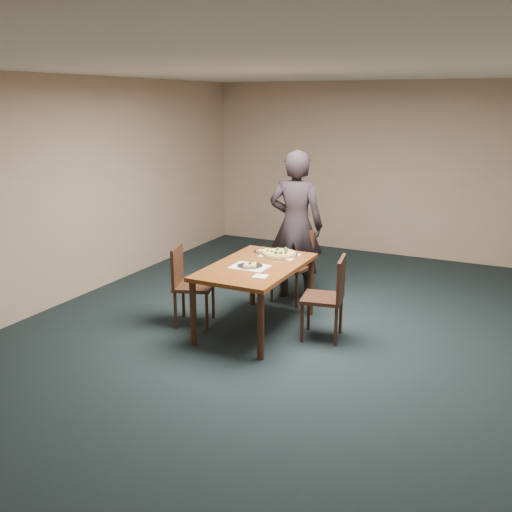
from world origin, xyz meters
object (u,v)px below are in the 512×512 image
at_px(pizza_pan, 280,253).
at_px(chair_far, 295,261).
at_px(chair_left, 187,280).
at_px(slice_plate_far, 265,251).
at_px(slice_plate_near, 250,265).
at_px(dining_table, 256,273).
at_px(diner, 296,225).
at_px(chair_right, 330,293).

bearing_deg(pizza_pan, chair_far, 95.64).
bearing_deg(chair_left, slice_plate_far, -60.21).
bearing_deg(slice_plate_near, pizza_pan, 79.98).
bearing_deg(dining_table, diner, 91.14).
bearing_deg(chair_right, pizza_pan, -126.72).
relative_size(chair_right, slice_plate_far, 3.25).
bearing_deg(chair_far, chair_right, -42.83).
xyz_separation_m(dining_table, chair_right, (0.83, 0.10, -0.14)).
bearing_deg(chair_far, slice_plate_far, -96.93).
distance_m(chair_right, pizza_pan, 0.88).
height_order(dining_table, diner, diner).
relative_size(dining_table, slice_plate_near, 5.36).
distance_m(dining_table, chair_far, 1.11).
bearing_deg(chair_left, chair_far, -50.27).
height_order(chair_far, chair_left, same).
bearing_deg(chair_left, pizza_pan, -70.63).
bearing_deg(chair_far, slice_plate_near, -83.83).
xyz_separation_m(dining_table, diner, (-0.02, 1.20, 0.30)).
distance_m(chair_far, chair_left, 1.52).
height_order(chair_far, diner, diner).
relative_size(dining_table, chair_far, 1.65).
relative_size(chair_right, slice_plate_near, 3.25).
xyz_separation_m(chair_left, slice_plate_far, (0.64, 0.73, 0.25)).
bearing_deg(dining_table, pizza_pan, 81.25).
bearing_deg(chair_left, diner, -47.32).
relative_size(chair_right, diner, 0.48).
height_order(pizza_pan, slice_plate_near, pizza_pan).
relative_size(slice_plate_near, slice_plate_far, 1.00).
height_order(pizza_pan, slice_plate_far, pizza_pan).
distance_m(chair_left, slice_plate_far, 1.00).
bearing_deg(chair_right, dining_table, -93.17).
bearing_deg(chair_right, slice_plate_near, -87.23).
distance_m(chair_right, slice_plate_far, 1.09).
bearing_deg(pizza_pan, slice_plate_near, -100.02).
height_order(dining_table, chair_left, chair_left).
distance_m(chair_far, chair_right, 1.29).
bearing_deg(chair_left, dining_table, -94.91).
relative_size(chair_far, diner, 0.48).
bearing_deg(slice_plate_far, chair_far, 75.01).
xyz_separation_m(chair_far, diner, (-0.04, 0.10, 0.44)).
bearing_deg(dining_table, slice_plate_near, -106.23).
bearing_deg(pizza_pan, slice_plate_far, 166.26).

